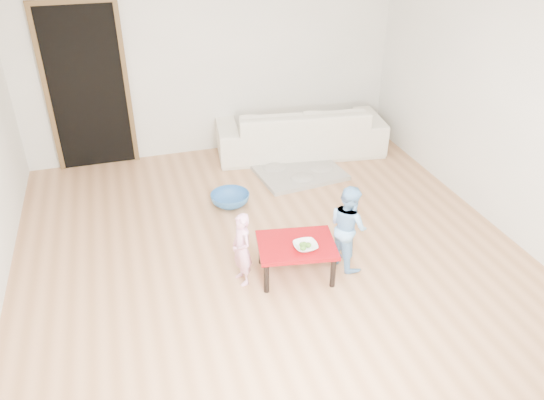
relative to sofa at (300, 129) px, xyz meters
name	(u,v)px	position (x,y,z in m)	size (l,w,h in m)	color
floor	(266,245)	(-1.08, -2.05, -0.33)	(5.00, 5.00, 0.01)	#A87348
back_wall	(212,57)	(-1.08, 0.45, 0.97)	(5.00, 0.02, 2.60)	white
right_wall	(498,101)	(1.42, -2.05, 0.97)	(0.02, 5.00, 2.60)	white
doorway	(88,89)	(-2.68, 0.43, 0.69)	(1.02, 0.08, 2.11)	brown
sofa	(300,129)	(0.00, 0.00, 0.00)	(2.27, 0.89, 0.66)	white
cushion	(287,124)	(-0.24, -0.14, 0.16)	(0.43, 0.38, 0.11)	orange
red_table	(296,259)	(-0.95, -2.60, -0.15)	(0.71, 0.53, 0.36)	maroon
bowl	(305,246)	(-0.90, -2.70, 0.05)	(0.22, 0.22, 0.05)	white
broccoli	(305,246)	(-0.90, -2.70, 0.05)	(0.12, 0.12, 0.06)	#2D5919
child_pink	(242,249)	(-1.46, -2.55, 0.03)	(0.26, 0.17, 0.72)	pink
child_blue	(348,226)	(-0.43, -2.57, 0.10)	(0.42, 0.32, 0.86)	#67AAEF
basin	(230,199)	(-1.26, -1.14, -0.26)	(0.45, 0.45, 0.14)	#2C65A8
blanket	(298,171)	(-0.23, -0.63, -0.30)	(1.06, 0.88, 0.05)	#A8A094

